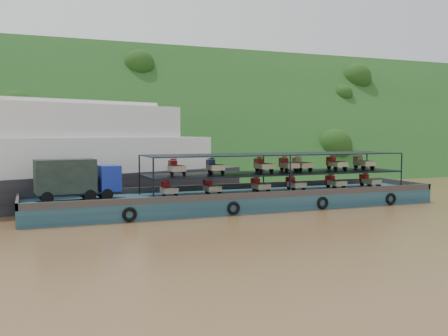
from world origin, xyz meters
name	(u,v)px	position (x,y,z in m)	size (l,w,h in m)	color
ground	(258,207)	(0.00, 0.00, 0.00)	(160.00, 160.00, 0.00)	brown
hillside	(157,175)	(0.00, 36.00, 0.00)	(140.00, 28.00, 28.00)	#173D16
cargo_barge	(230,195)	(-2.56, 0.20, 1.10)	(35.00, 7.18, 4.54)	#133245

